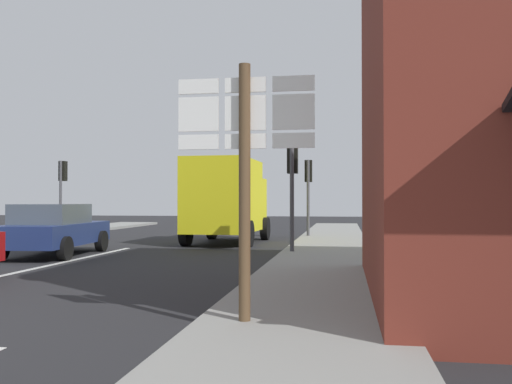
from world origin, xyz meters
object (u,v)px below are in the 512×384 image
object	(u,v)px
sedan_far	(54,229)
traffic_light_far_right	(308,181)
traffic_light_far_left	(62,180)
traffic_light_near_right	(292,171)
delivery_truck	(227,198)
route_sign_post	(245,164)

from	to	relation	value
sedan_far	traffic_light_far_right	world-z (taller)	traffic_light_far_right
traffic_light_far_left	traffic_light_near_right	world-z (taller)	traffic_light_far_left
delivery_truck	traffic_light_far_right	xyz separation A→B (m)	(2.82, 2.81, 0.75)
delivery_truck	route_sign_post	size ratio (longest dim) A/B	1.58
delivery_truck	traffic_light_far_right	world-z (taller)	traffic_light_far_right
sedan_far	delivery_truck	world-z (taller)	delivery_truck
sedan_far	traffic_light_near_right	size ratio (longest dim) A/B	1.33
traffic_light_near_right	delivery_truck	bearing A→B (deg)	123.63
route_sign_post	traffic_light_near_right	xyz separation A→B (m)	(-0.29, 9.24, 0.40)
traffic_light_far_right	traffic_light_near_right	world-z (taller)	traffic_light_near_right
delivery_truck	route_sign_post	distance (m)	13.84
sedan_far	traffic_light_far_left	bearing A→B (deg)	117.17
delivery_truck	traffic_light_near_right	bearing A→B (deg)	-56.37
delivery_truck	traffic_light_near_right	xyz separation A→B (m)	(2.82, -4.24, 0.75)
sedan_far	delivery_truck	xyz separation A→B (m)	(3.88, 5.34, 0.89)
sedan_far	traffic_light_near_right	xyz separation A→B (m)	(6.71, 1.10, 1.64)
traffic_light_far_left	traffic_light_far_right	xyz separation A→B (m)	(11.14, -0.49, -0.09)
route_sign_post	traffic_light_near_right	world-z (taller)	traffic_light_near_right
traffic_light_far_right	traffic_light_near_right	bearing A→B (deg)	-90.00
sedan_far	traffic_light_near_right	distance (m)	6.99
traffic_light_far_right	route_sign_post	bearing A→B (deg)	-88.97
delivery_truck	route_sign_post	xyz separation A→B (m)	(3.11, -13.48, 0.35)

